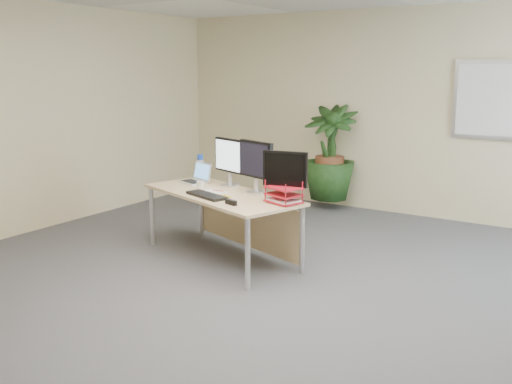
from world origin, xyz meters
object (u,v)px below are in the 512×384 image
Objects in this scene: monitor_left at (230,159)px; monitor_right at (256,164)px; laptop at (197,177)px; desk at (229,205)px; floor_plant at (330,156)px.

monitor_right is at bearing -19.39° from monitor_left.
monitor_left reaches higher than laptop.
desk is at bearing -56.88° from monitor_left.
monitor_right is at bearing -8.65° from laptop.
laptop is at bearing -103.72° from floor_plant.
monitor_right reaches higher than desk.
monitor_right is (0.28, 0.08, 0.45)m from desk.
desk is at bearing -20.06° from laptop.
laptop is (-0.43, -0.02, -0.24)m from monitor_left.
floor_plant is at bearing 97.55° from monitor_right.
desk is 0.53m from monitor_right.
monitor_left is at bearing -93.00° from floor_plant.
monitor_right is at bearing -82.45° from floor_plant.
laptop is (-0.86, 0.13, -0.25)m from monitor_right.
laptop is at bearing 159.94° from desk.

